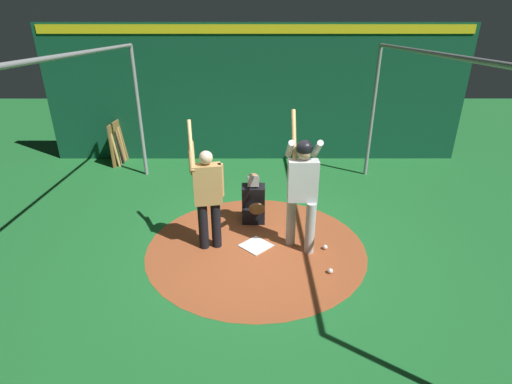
{
  "coord_description": "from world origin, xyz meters",
  "views": [
    {
      "loc": [
        5.16,
        -0.01,
        3.25
      ],
      "look_at": [
        0.0,
        0.0,
        0.95
      ],
      "focal_mm": 26.45,
      "sensor_mm": 36.0,
      "label": 1
    }
  ],
  "objects": [
    {
      "name": "ground_plane",
      "position": [
        0.0,
        0.0,
        0.0
      ],
      "size": [
        26.38,
        26.38,
        0.0
      ],
      "primitive_type": "plane",
      "color": "#1E6B2D"
    },
    {
      "name": "dirt_circle",
      "position": [
        0.0,
        0.0,
        0.0
      ],
      "size": [
        3.47,
        3.47,
        0.01
      ],
      "primitive_type": "cylinder",
      "color": "#9E4C28",
      "rests_on": "ground"
    },
    {
      "name": "home_plate",
      "position": [
        0.0,
        0.0,
        0.01
      ],
      "size": [
        0.59,
        0.59,
        0.01
      ],
      "primitive_type": "cube",
      "rotation": [
        0.0,
        0.0,
        0.79
      ],
      "color": "white",
      "rests_on": "dirt_circle"
    },
    {
      "name": "batter",
      "position": [
        0.03,
        0.68,
        1.08
      ],
      "size": [
        0.68,
        0.49,
        2.11
      ],
      "color": "#B3B3B7",
      "rests_on": "ground"
    },
    {
      "name": "catcher",
      "position": [
        -0.84,
        -0.04,
        0.36
      ],
      "size": [
        0.58,
        0.4,
        0.93
      ],
      "color": "black",
      "rests_on": "ground"
    },
    {
      "name": "visitor",
      "position": [
        0.0,
        -0.73,
        0.92
      ],
      "size": [
        0.54,
        0.55,
        1.98
      ],
      "rotation": [
        0.0,
        0.0,
        0.19
      ],
      "color": "black",
      "rests_on": "ground"
    },
    {
      "name": "back_wall",
      "position": [
        -4.42,
        0.0,
        1.67
      ],
      "size": [
        0.22,
        10.38,
        3.31
      ],
      "color": "#0F472D",
      "rests_on": "ground"
    },
    {
      "name": "cage_frame",
      "position": [
        0.0,
        0.0,
        2.09
      ],
      "size": [
        6.45,
        5.27,
        2.9
      ],
      "color": "gray",
      "rests_on": "ground"
    },
    {
      "name": "bat_rack",
      "position": [
        -4.18,
        -3.49,
        0.49
      ],
      "size": [
        1.18,
        0.18,
        1.05
      ],
      "color": "olive",
      "rests_on": "ground"
    },
    {
      "name": "baseball_0",
      "position": [
        0.1,
        1.09,
        0.04
      ],
      "size": [
        0.07,
        0.07,
        0.07
      ],
      "primitive_type": "sphere",
      "color": "white",
      "rests_on": "dirt_circle"
    },
    {
      "name": "baseball_1",
      "position": [
        0.73,
        1.06,
        0.04
      ],
      "size": [
        0.07,
        0.07,
        0.07
      ],
      "primitive_type": "sphere",
      "color": "white",
      "rests_on": "dirt_circle"
    }
  ]
}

